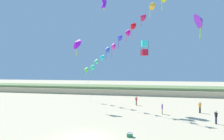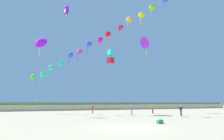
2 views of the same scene
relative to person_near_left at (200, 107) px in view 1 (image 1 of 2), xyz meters
The scene contains 12 objects.
ground_plane 20.33m from the person_near_left, 131.14° to the right, with size 240.00×240.00×0.00m, color beige.
dune_ridge 28.89m from the person_near_left, 117.54° to the left, with size 120.00×12.66×2.19m.
person_near_left is the anchor object (origin of this frame).
person_near_right 6.22m from the person_near_left, 158.81° to the right, with size 0.22×0.56×1.61m.
person_mid_center 11.63m from the person_near_left, 155.37° to the left, with size 0.51×0.46×1.71m.
person_far_left 6.74m from the person_near_left, 84.58° to the right, with size 0.35×0.54×1.65m.
kite_banner_string 16.71m from the person_near_left, behind, with size 23.29×20.18×21.09m.
large_kite_low_lead 12.85m from the person_near_left, behind, with size 1.32×1.32×2.54m.
large_kite_mid_trail 14.29m from the person_near_left, 76.80° to the left, with size 2.25×2.95×4.52m.
large_kite_high_solo 25.27m from the person_near_left, 168.27° to the left, with size 1.13×1.49×2.30m.
large_kite_outer_drift 23.45m from the person_near_left, behind, with size 2.48×2.24×3.42m.
beach_cooler 16.71m from the person_near_left, 122.91° to the right, with size 0.58×0.41×0.46m.
Camera 1 is at (7.20, -18.51, 6.52)m, focal length 32.00 mm.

